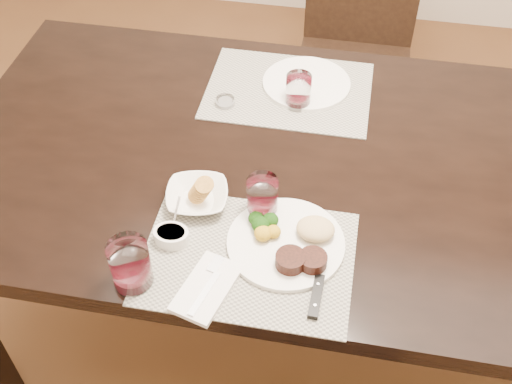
% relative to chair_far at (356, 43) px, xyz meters
% --- Properties ---
extents(ground_plane, '(4.50, 4.50, 0.00)m').
position_rel_chair_far_xyz_m(ground_plane, '(0.00, -0.93, -0.50)').
color(ground_plane, '#492A17').
rests_on(ground_plane, ground).
extents(dining_table, '(2.00, 1.00, 0.75)m').
position_rel_chair_far_xyz_m(dining_table, '(0.00, -0.93, 0.16)').
color(dining_table, black).
rests_on(dining_table, ground).
extents(chair_far, '(0.42, 0.42, 0.90)m').
position_rel_chair_far_xyz_m(chair_far, '(0.00, 0.00, 0.00)').
color(chair_far, black).
rests_on(chair_far, ground).
extents(placemat_near, '(0.46, 0.34, 0.00)m').
position_rel_chair_far_xyz_m(placemat_near, '(-0.17, -1.27, 0.25)').
color(placemat_near, gray).
rests_on(placemat_near, dining_table).
extents(placemat_far, '(0.46, 0.34, 0.00)m').
position_rel_chair_far_xyz_m(placemat_far, '(-0.17, -0.66, 0.25)').
color(placemat_far, gray).
rests_on(placemat_far, dining_table).
extents(dinner_plate, '(0.26, 0.26, 0.05)m').
position_rel_chair_far_xyz_m(dinner_plate, '(-0.08, -1.22, 0.27)').
color(dinner_plate, white).
rests_on(dinner_plate, placemat_near).
extents(napkin_fork, '(0.13, 0.19, 0.02)m').
position_rel_chair_far_xyz_m(napkin_fork, '(-0.24, -1.37, 0.26)').
color(napkin_fork, white).
rests_on(napkin_fork, placemat_near).
extents(steak_knife, '(0.02, 0.25, 0.01)m').
position_rel_chair_far_xyz_m(steak_knife, '(-0.01, -1.32, 0.26)').
color(steak_knife, white).
rests_on(steak_knife, placemat_near).
extents(cracker_bowl, '(0.17, 0.17, 0.06)m').
position_rel_chair_far_xyz_m(cracker_bowl, '(-0.32, -1.13, 0.27)').
color(cracker_bowl, white).
rests_on(cracker_bowl, placemat_near).
extents(sauce_ramekin, '(0.08, 0.12, 0.06)m').
position_rel_chair_far_xyz_m(sauce_ramekin, '(-0.34, -1.25, 0.27)').
color(sauce_ramekin, white).
rests_on(sauce_ramekin, placemat_near).
extents(wine_glass_near, '(0.07, 0.07, 0.10)m').
position_rel_chair_far_xyz_m(wine_glass_near, '(-0.16, -1.13, 0.29)').
color(wine_glass_near, white).
rests_on(wine_glass_near, placemat_near).
extents(far_plate, '(0.25, 0.25, 0.01)m').
position_rel_chair_far_xyz_m(far_plate, '(-0.12, -0.63, 0.26)').
color(far_plate, white).
rests_on(far_plate, placemat_far).
extents(wine_glass_far, '(0.07, 0.07, 0.09)m').
position_rel_chair_far_xyz_m(wine_glass_far, '(-0.13, -0.72, 0.29)').
color(wine_glass_far, white).
rests_on(wine_glass_far, placemat_far).
extents(wine_glass_side, '(0.08, 0.08, 0.12)m').
position_rel_chair_far_xyz_m(wine_glass_side, '(-0.39, -1.37, 0.30)').
color(wine_glass_side, white).
rests_on(wine_glass_side, dining_table).
extents(salt_cellar, '(0.05, 0.05, 0.02)m').
position_rel_chair_far_xyz_m(salt_cellar, '(-0.33, -0.76, 0.26)').
color(salt_cellar, white).
rests_on(salt_cellar, dining_table).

